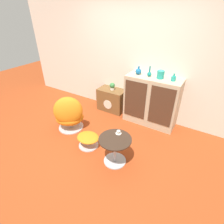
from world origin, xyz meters
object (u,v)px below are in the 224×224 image
object	(u,v)px
coffee_table	(115,148)
vase_inner_left	(149,74)
vase_rightmost	(174,78)
ottoman	(88,139)
sideboard	(151,101)
teacup	(118,132)
tv_console	(112,100)
vase_inner_right	(161,75)
egg_chair	(69,115)
vase_leftmost	(138,71)
potted_plant	(112,86)

from	to	relation	value
coffee_table	vase_inner_left	xyz separation A→B (m)	(-0.06, 1.46, 0.82)
vase_rightmost	ottoman	bearing A→B (deg)	-127.48
sideboard	teacup	size ratio (longest dim) A/B	11.56
tv_console	vase_inner_right	xyz separation A→B (m)	(1.14, -0.03, 0.87)
egg_chair	coffee_table	size ratio (longest dim) A/B	1.49
tv_console	vase_rightmost	size ratio (longest dim) A/B	4.66
coffee_table	teacup	size ratio (longest dim) A/B	5.45
sideboard	vase_leftmost	bearing A→B (deg)	179.38
tv_console	teacup	bearing A→B (deg)	-54.60
egg_chair	vase_inner_right	world-z (taller)	vase_inner_right
ottoman	potted_plant	xyz separation A→B (m)	(-0.33, 1.41, 0.49)
coffee_table	vase_leftmost	world-z (taller)	vase_leftmost
tv_console	vase_leftmost	bearing A→B (deg)	-2.78
egg_chair	coffee_table	bearing A→B (deg)	-13.20
teacup	ottoman	bearing A→B (deg)	-173.81
vase_inner_left	coffee_table	bearing A→B (deg)	-87.48
vase_leftmost	vase_inner_right	xyz separation A→B (m)	(0.47, 0.00, 0.01)
egg_chair	potted_plant	world-z (taller)	egg_chair
ottoman	teacup	size ratio (longest dim) A/B	4.39
ottoman	vase_inner_left	xyz separation A→B (m)	(0.57, 1.38, 0.97)
vase_inner_right	teacup	xyz separation A→B (m)	(-0.19, -1.31, -0.63)
vase_inner_left	vase_rightmost	bearing A→B (deg)	0.00
ottoman	sideboard	bearing A→B (deg)	63.53
vase_rightmost	vase_leftmost	bearing A→B (deg)	180.00
ottoman	vase_rightmost	bearing A→B (deg)	52.52
ottoman	vase_inner_left	world-z (taller)	vase_inner_left
potted_plant	vase_rightmost	bearing A→B (deg)	-1.38
egg_chair	potted_plant	xyz separation A→B (m)	(0.33, 1.19, 0.29)
ottoman	egg_chair	bearing A→B (deg)	161.22
vase_leftmost	egg_chair	bearing A→B (deg)	-130.65
tv_console	potted_plant	xyz separation A→B (m)	(0.01, 0.00, 0.37)
ottoman	teacup	world-z (taller)	teacup
vase_leftmost	vase_inner_left	world-z (taller)	vase_inner_left
vase_inner_left	potted_plant	size ratio (longest dim) A/B	1.19
vase_inner_right	potted_plant	world-z (taller)	vase_inner_right
vase_inner_left	vase_rightmost	size ratio (longest dim) A/B	1.42
vase_inner_right	potted_plant	size ratio (longest dim) A/B	0.89
ottoman	teacup	distance (m)	0.71
egg_chair	vase_rightmost	xyz separation A→B (m)	(1.72, 1.15, 0.77)
ottoman	tv_console	bearing A→B (deg)	103.68
vase_inner_right	potted_plant	xyz separation A→B (m)	(-1.13, 0.03, -0.50)
coffee_table	teacup	world-z (taller)	teacup
vase_rightmost	sideboard	bearing A→B (deg)	-179.40
ottoman	teacup	xyz separation A→B (m)	(0.61, 0.07, 0.35)
coffee_table	vase_inner_right	bearing A→B (deg)	83.55
vase_inner_right	tv_console	bearing A→B (deg)	178.36
vase_leftmost	teacup	bearing A→B (deg)	-77.81
vase_leftmost	ottoman	bearing A→B (deg)	-103.42
egg_chair	ottoman	bearing A→B (deg)	-18.78
sideboard	coffee_table	size ratio (longest dim) A/B	2.12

